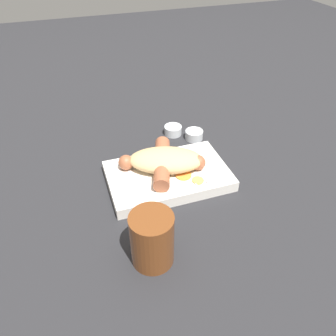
# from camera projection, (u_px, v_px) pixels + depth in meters

# --- Properties ---
(ground_plane) EXTENTS (3.00, 3.00, 0.00)m
(ground_plane) POSITION_uv_depth(u_px,v_px,m) (168.00, 180.00, 0.74)
(ground_plane) COLOR #232326
(food_tray) EXTENTS (0.27, 0.17, 0.03)m
(food_tray) POSITION_uv_depth(u_px,v_px,m) (168.00, 176.00, 0.73)
(food_tray) COLOR silver
(food_tray) RESTS_ON ground_plane
(bread_roll) EXTENTS (0.18, 0.13, 0.04)m
(bread_roll) POSITION_uv_depth(u_px,v_px,m) (164.00, 160.00, 0.72)
(bread_roll) COLOR tan
(bread_roll) RESTS_ON food_tray
(sausage) EXTENTS (0.18, 0.16, 0.03)m
(sausage) POSITION_uv_depth(u_px,v_px,m) (162.00, 163.00, 0.72)
(sausage) COLOR #9E5638
(sausage) RESTS_ON food_tray
(pickled_veggies) EXTENTS (0.06, 0.07, 0.00)m
(pickled_veggies) POSITION_uv_depth(u_px,v_px,m) (192.00, 179.00, 0.70)
(pickled_veggies) COLOR orange
(pickled_veggies) RESTS_ON food_tray
(condiment_cup_near) EXTENTS (0.05, 0.05, 0.02)m
(condiment_cup_near) POSITION_uv_depth(u_px,v_px,m) (194.00, 135.00, 0.87)
(condiment_cup_near) COLOR silver
(condiment_cup_near) RESTS_ON ground_plane
(condiment_cup_far) EXTENTS (0.05, 0.05, 0.02)m
(condiment_cup_far) POSITION_uv_depth(u_px,v_px,m) (173.00, 131.00, 0.89)
(condiment_cup_far) COLOR silver
(condiment_cup_far) RESTS_ON ground_plane
(drink_glass) EXTENTS (0.07, 0.07, 0.10)m
(drink_glass) POSITION_uv_depth(u_px,v_px,m) (152.00, 239.00, 0.55)
(drink_glass) COLOR brown
(drink_glass) RESTS_ON ground_plane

